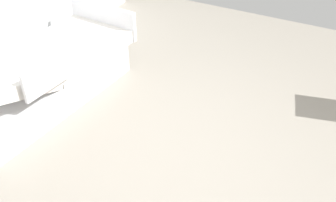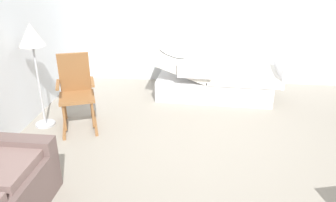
% 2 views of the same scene
% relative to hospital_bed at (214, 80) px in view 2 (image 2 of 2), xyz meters
% --- Properties ---
extents(ground_plane, '(6.70, 6.70, 0.00)m').
position_rel_hospital_bed_xyz_m(ground_plane, '(-1.90, 0.06, -0.29)').
color(ground_plane, gray).
extents(side_wall, '(0.10, 5.56, 2.70)m').
position_rel_hospital_bed_xyz_m(side_wall, '(0.80, 0.06, 1.06)').
color(side_wall, silver).
rests_on(side_wall, ground).
extents(hospital_bed, '(1.09, 2.17, 0.92)m').
position_rel_hospital_bed_xyz_m(hospital_bed, '(0.00, 0.00, 0.00)').
color(hospital_bed, silver).
rests_on(hospital_bed, ground).
extents(rocking_chair, '(0.88, 0.71, 1.05)m').
position_rel_hospital_bed_xyz_m(rocking_chair, '(-1.27, 1.99, 0.21)').
color(rocking_chair, brown).
rests_on(rocking_chair, ground).
extents(floor_lamp, '(0.34, 0.34, 1.48)m').
position_rel_hospital_bed_xyz_m(floor_lamp, '(-1.36, 2.48, 0.94)').
color(floor_lamp, '#B2B5BA').
rests_on(floor_lamp, ground).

